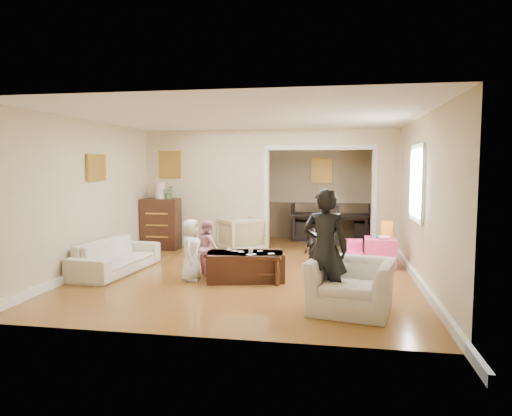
% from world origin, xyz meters
% --- Properties ---
extents(floor, '(7.00, 7.00, 0.00)m').
position_xyz_m(floor, '(0.00, 0.00, 0.00)').
color(floor, '#A16729').
rests_on(floor, ground).
extents(partition_left, '(2.75, 0.18, 2.60)m').
position_xyz_m(partition_left, '(-1.38, 1.80, 1.30)').
color(partition_left, '#C9BB93').
rests_on(partition_left, ground).
extents(partition_right, '(0.55, 0.18, 2.60)m').
position_xyz_m(partition_right, '(2.48, 1.80, 1.30)').
color(partition_right, '#C9BB93').
rests_on(partition_right, ground).
extents(partition_header, '(2.22, 0.18, 0.35)m').
position_xyz_m(partition_header, '(1.10, 1.80, 2.42)').
color(partition_header, '#C9BB93').
rests_on(partition_header, partition_right).
extents(window_pane, '(0.03, 0.95, 1.10)m').
position_xyz_m(window_pane, '(2.73, -0.40, 1.55)').
color(window_pane, white).
rests_on(window_pane, ground).
extents(framed_art_partition, '(0.45, 0.03, 0.55)m').
position_xyz_m(framed_art_partition, '(-2.20, 1.70, 1.85)').
color(framed_art_partition, brown).
rests_on(framed_art_partition, partition_left).
extents(framed_art_sofa_wall, '(0.03, 0.55, 0.40)m').
position_xyz_m(framed_art_sofa_wall, '(-2.71, -0.60, 1.80)').
color(framed_art_sofa_wall, brown).
extents(framed_art_alcove, '(0.45, 0.03, 0.55)m').
position_xyz_m(framed_art_alcove, '(1.10, 3.44, 1.70)').
color(framed_art_alcove, brown).
extents(sofa, '(0.89, 1.95, 0.55)m').
position_xyz_m(sofa, '(-2.27, -0.82, 0.28)').
color(sofa, beige).
rests_on(sofa, ground).
extents(armchair_back, '(1.15, 1.15, 0.76)m').
position_xyz_m(armchair_back, '(-0.49, 1.21, 0.38)').
color(armchair_back, tan).
rests_on(armchair_back, ground).
extents(armchair_front, '(1.18, 1.08, 0.66)m').
position_xyz_m(armchair_front, '(1.64, -2.33, 0.33)').
color(armchair_front, beige).
rests_on(armchair_front, ground).
extents(dresser, '(0.80, 0.45, 1.11)m').
position_xyz_m(dresser, '(-2.32, 1.40, 0.55)').
color(dresser, '#341A0F').
rests_on(dresser, ground).
extents(table_lamp, '(0.22, 0.22, 0.36)m').
position_xyz_m(table_lamp, '(-2.32, 1.40, 1.29)').
color(table_lamp, beige).
rests_on(table_lamp, dresser).
extents(potted_plant, '(0.25, 0.22, 0.28)m').
position_xyz_m(potted_plant, '(-2.12, 1.40, 1.24)').
color(potted_plant, '#3C682E').
rests_on(potted_plant, dresser).
extents(coffee_table, '(1.31, 0.88, 0.45)m').
position_xyz_m(coffee_table, '(0.03, -1.02, 0.23)').
color(coffee_table, '#3B1E12').
rests_on(coffee_table, ground).
extents(coffee_cup, '(0.11, 0.11, 0.08)m').
position_xyz_m(coffee_cup, '(0.13, -1.07, 0.49)').
color(coffee_cup, silver).
rests_on(coffee_cup, coffee_table).
extents(play_table, '(0.56, 0.56, 0.53)m').
position_xyz_m(play_table, '(2.25, 0.35, 0.26)').
color(play_table, '#D93976').
rests_on(play_table, ground).
extents(cereal_box, '(0.20, 0.08, 0.30)m').
position_xyz_m(cereal_box, '(2.37, 0.45, 0.68)').
color(cereal_box, yellow).
rests_on(cereal_box, play_table).
extents(cyan_cup, '(0.08, 0.08, 0.08)m').
position_xyz_m(cyan_cup, '(2.15, 0.30, 0.57)').
color(cyan_cup, '#2AAAD3').
rests_on(cyan_cup, play_table).
extents(toy_block, '(0.09, 0.08, 0.05)m').
position_xyz_m(toy_block, '(2.13, 0.47, 0.55)').
color(toy_block, red).
rests_on(toy_block, play_table).
extents(play_bowl, '(0.23, 0.23, 0.05)m').
position_xyz_m(play_bowl, '(2.30, 0.23, 0.55)').
color(play_bowl, white).
rests_on(play_bowl, play_table).
extents(dining_table, '(1.96, 1.19, 0.66)m').
position_xyz_m(dining_table, '(1.34, 3.17, 0.33)').
color(dining_table, black).
rests_on(dining_table, ground).
extents(adult_person, '(0.60, 0.43, 1.55)m').
position_xyz_m(adult_person, '(1.31, -2.33, 0.78)').
color(adult_person, black).
rests_on(adult_person, ground).
extents(child_kneel_a, '(0.35, 0.50, 0.98)m').
position_xyz_m(child_kneel_a, '(-0.82, -1.17, 0.49)').
color(child_kneel_a, white).
rests_on(child_kneel_a, ground).
extents(child_kneel_b, '(0.54, 0.57, 0.92)m').
position_xyz_m(child_kneel_b, '(-0.67, -0.72, 0.46)').
color(child_kneel_b, pink).
rests_on(child_kneel_b, ground).
extents(child_toddler, '(0.41, 0.47, 0.77)m').
position_xyz_m(child_toddler, '(1.08, -0.27, 0.38)').
color(child_toddler, black).
rests_on(child_toddler, ground).
extents(craft_papers, '(0.83, 0.48, 0.00)m').
position_xyz_m(craft_papers, '(0.08, -1.00, 0.45)').
color(craft_papers, white).
rests_on(craft_papers, coffee_table).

